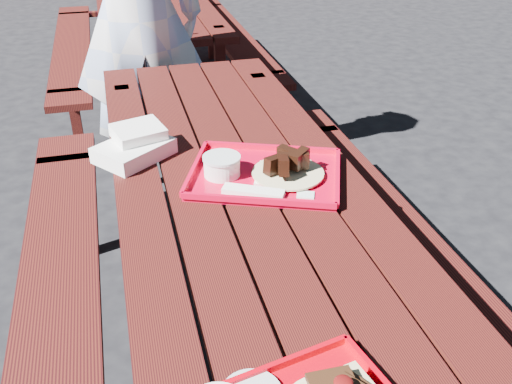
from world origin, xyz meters
TOP-DOWN VIEW (x-y plane):
  - ground at (0.00, 0.00)m, footprint 60.00×60.00m
  - picnic_table_near at (-0.00, 0.00)m, footprint 1.41×2.40m
  - picnic_table_far at (-0.00, 2.80)m, footprint 1.41×2.40m
  - far_tray at (0.07, 0.04)m, footprint 0.54×0.49m
  - white_cloth at (-0.29, 0.29)m, footprint 0.28×0.27m
  - person at (-0.18, 1.44)m, footprint 0.69×0.46m

SIDE VIEW (x-z plane):
  - ground at x=0.00m, z-range 0.00..0.00m
  - picnic_table_near at x=0.00m, z-range 0.19..0.94m
  - picnic_table_far at x=0.00m, z-range 0.19..0.94m
  - far_tray at x=0.07m, z-range 0.74..0.81m
  - white_cloth at x=-0.29m, z-range 0.74..0.84m
  - person at x=-0.18m, z-range 0.00..1.86m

